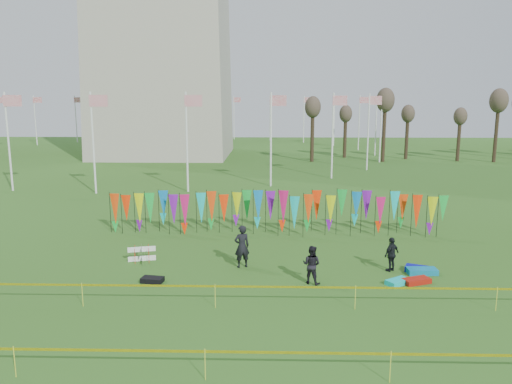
{
  "coord_description": "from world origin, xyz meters",
  "views": [
    {
      "loc": [
        -0.15,
        -18.88,
        7.42
      ],
      "look_at": [
        -0.81,
        6.0,
        2.78
      ],
      "focal_mm": 35.0,
      "sensor_mm": 36.0,
      "label": 1
    }
  ],
  "objects_px": {
    "kite_bag_black": "(152,280)",
    "person_right": "(392,254)",
    "person_left": "(242,246)",
    "kite_bag_red": "(416,281)",
    "person_mid": "(312,265)",
    "kite_bag_teal": "(422,271)",
    "box_kite": "(142,254)",
    "kite_bag_blue": "(419,269)",
    "kite_bag_turquoise": "(398,282)"
  },
  "relations": [
    {
      "from": "kite_bag_black",
      "to": "person_left",
      "type": "bearing_deg",
      "value": 28.78
    },
    {
      "from": "person_mid",
      "to": "person_right",
      "type": "xyz_separation_m",
      "value": [
        3.62,
        1.57,
        -0.03
      ]
    },
    {
      "from": "box_kite",
      "to": "kite_bag_black",
      "type": "xyz_separation_m",
      "value": [
        1.1,
        -2.67,
        -0.26
      ]
    },
    {
      "from": "box_kite",
      "to": "kite_bag_blue",
      "type": "bearing_deg",
      "value": -5.07
    },
    {
      "from": "box_kite",
      "to": "kite_bag_blue",
      "type": "distance_m",
      "value": 12.5
    },
    {
      "from": "kite_bag_blue",
      "to": "kite_bag_red",
      "type": "relative_size",
      "value": 0.97
    },
    {
      "from": "kite_bag_turquoise",
      "to": "kite_bag_teal",
      "type": "bearing_deg",
      "value": 43.22
    },
    {
      "from": "person_left",
      "to": "kite_bag_turquoise",
      "type": "xyz_separation_m",
      "value": [
        6.47,
        -1.93,
        -0.86
      ]
    },
    {
      "from": "person_mid",
      "to": "kite_bag_turquoise",
      "type": "xyz_separation_m",
      "value": [
        3.53,
        -0.01,
        -0.69
      ]
    },
    {
      "from": "kite_bag_teal",
      "to": "kite_bag_red",
      "type": "bearing_deg",
      "value": -116.31
    },
    {
      "from": "kite_bag_blue",
      "to": "kite_bag_red",
      "type": "xyz_separation_m",
      "value": [
        -0.5,
        -1.4,
        -0.01
      ]
    },
    {
      "from": "box_kite",
      "to": "person_mid",
      "type": "distance_m",
      "value": 8.08
    },
    {
      "from": "box_kite",
      "to": "person_left",
      "type": "bearing_deg",
      "value": -8.38
    },
    {
      "from": "person_left",
      "to": "person_mid",
      "type": "distance_m",
      "value": 3.52
    },
    {
      "from": "kite_bag_red",
      "to": "person_right",
      "type": "bearing_deg",
      "value": 115.31
    },
    {
      "from": "person_mid",
      "to": "kite_bag_red",
      "type": "bearing_deg",
      "value": -152.58
    },
    {
      "from": "kite_bag_red",
      "to": "kite_bag_teal",
      "type": "bearing_deg",
      "value": 63.69
    },
    {
      "from": "person_mid",
      "to": "kite_bag_blue",
      "type": "height_order",
      "value": "person_mid"
    },
    {
      "from": "person_left",
      "to": "kite_bag_turquoise",
      "type": "relative_size",
      "value": 1.89
    },
    {
      "from": "person_mid",
      "to": "person_right",
      "type": "height_order",
      "value": "person_mid"
    },
    {
      "from": "kite_bag_blue",
      "to": "kite_bag_teal",
      "type": "bearing_deg",
      "value": -76.55
    },
    {
      "from": "kite_bag_blue",
      "to": "kite_bag_teal",
      "type": "distance_m",
      "value": 0.26
    },
    {
      "from": "person_mid",
      "to": "kite_bag_turquoise",
      "type": "height_order",
      "value": "person_mid"
    },
    {
      "from": "person_mid",
      "to": "kite_bag_blue",
      "type": "bearing_deg",
      "value": -136.61
    },
    {
      "from": "kite_bag_blue",
      "to": "kite_bag_teal",
      "type": "height_order",
      "value": "kite_bag_teal"
    },
    {
      "from": "kite_bag_red",
      "to": "kite_bag_teal",
      "type": "distance_m",
      "value": 1.28
    },
    {
      "from": "box_kite",
      "to": "kite_bag_teal",
      "type": "distance_m",
      "value": 12.59
    },
    {
      "from": "person_right",
      "to": "kite_bag_turquoise",
      "type": "distance_m",
      "value": 1.72
    },
    {
      "from": "kite_bag_turquoise",
      "to": "person_right",
      "type": "bearing_deg",
      "value": 86.83
    },
    {
      "from": "person_left",
      "to": "kite_bag_red",
      "type": "height_order",
      "value": "person_left"
    },
    {
      "from": "person_left",
      "to": "kite_bag_red",
      "type": "xyz_separation_m",
      "value": [
        7.25,
        -1.81,
        -0.86
      ]
    },
    {
      "from": "person_right",
      "to": "kite_bag_red",
      "type": "bearing_deg",
      "value": 75.93
    },
    {
      "from": "person_right",
      "to": "kite_bag_red",
      "type": "relative_size",
      "value": 1.33
    },
    {
      "from": "kite_bag_teal",
      "to": "person_right",
      "type": "bearing_deg",
      "value": 165.78
    },
    {
      "from": "person_right",
      "to": "kite_bag_teal",
      "type": "relative_size",
      "value": 1.21
    },
    {
      "from": "person_left",
      "to": "kite_bag_blue",
      "type": "relative_size",
      "value": 1.74
    },
    {
      "from": "person_mid",
      "to": "kite_bag_red",
      "type": "height_order",
      "value": "person_mid"
    },
    {
      "from": "kite_bag_black",
      "to": "kite_bag_teal",
      "type": "distance_m",
      "value": 11.49
    },
    {
      "from": "kite_bag_blue",
      "to": "kite_bag_teal",
      "type": "xyz_separation_m",
      "value": [
        0.06,
        -0.26,
        0.0
      ]
    },
    {
      "from": "person_mid",
      "to": "person_right",
      "type": "bearing_deg",
      "value": -130.54
    },
    {
      "from": "kite_bag_black",
      "to": "box_kite",
      "type": "bearing_deg",
      "value": 112.44
    },
    {
      "from": "person_right",
      "to": "kite_bag_black",
      "type": "relative_size",
      "value": 1.72
    },
    {
      "from": "box_kite",
      "to": "person_right",
      "type": "xyz_separation_m",
      "value": [
        11.25,
        -1.04,
        0.41
      ]
    },
    {
      "from": "person_mid",
      "to": "kite_bag_blue",
      "type": "distance_m",
      "value": 5.09
    },
    {
      "from": "person_left",
      "to": "kite_bag_teal",
      "type": "height_order",
      "value": "person_left"
    },
    {
      "from": "person_mid",
      "to": "kite_bag_blue",
      "type": "relative_size",
      "value": 1.43
    },
    {
      "from": "kite_bag_turquoise",
      "to": "kite_bag_black",
      "type": "distance_m",
      "value": 10.07
    },
    {
      "from": "box_kite",
      "to": "kite_bag_red",
      "type": "xyz_separation_m",
      "value": [
        11.95,
        -2.5,
        -0.25
      ]
    },
    {
      "from": "kite_bag_blue",
      "to": "box_kite",
      "type": "bearing_deg",
      "value": 174.93
    },
    {
      "from": "kite_bag_black",
      "to": "person_right",
      "type": "bearing_deg",
      "value": 9.09
    }
  ]
}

